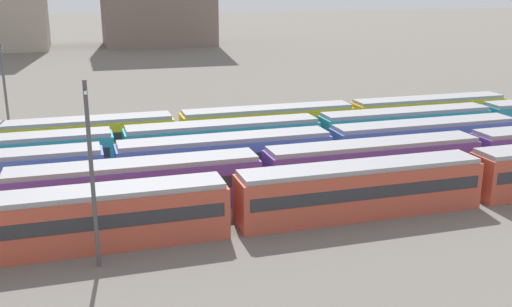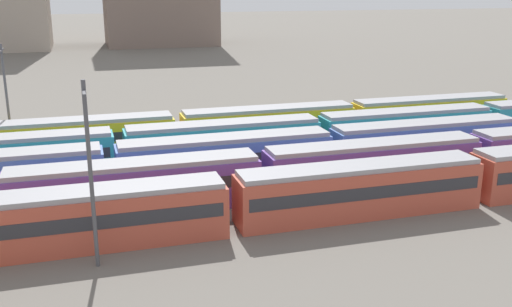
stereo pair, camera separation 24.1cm
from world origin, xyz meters
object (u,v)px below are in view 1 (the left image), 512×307
train_track_4 (268,125)px  catenary_pole_1 (6,95)px  catenary_pole_0 (91,168)px  train_track_3 (484,121)px  train_track_2 (226,158)px  train_track_1 (373,164)px

train_track_4 → catenary_pole_1: (-25.07, 3.00, 3.93)m
catenary_pole_0 → catenary_pole_1: bearing=104.6°
train_track_3 → catenary_pole_0: catenary_pole_0 is taller
catenary_pole_1 → train_track_3: bearing=-9.8°
train_track_2 → catenary_pole_0: catenary_pole_0 is taller
train_track_1 → train_track_4: (-3.86, 15.60, 0.00)m
train_track_4 → train_track_3: bearing=-13.1°
train_track_1 → train_track_3: bearing=29.4°
catenary_pole_0 → train_track_1: bearing=20.3°
train_track_2 → catenary_pole_1: bearing=143.3°
train_track_3 → train_track_4: (-22.33, 5.20, -0.00)m
train_track_3 → catenary_pole_1: size_ratio=10.65×
train_track_3 → catenary_pole_1: bearing=170.2°
train_track_3 → catenary_pole_0: bearing=-155.4°
train_track_1 → catenary_pole_1: 34.62m
train_track_1 → catenary_pole_0: 23.80m
train_track_4 → catenary_pole_0: bearing=-127.4°
catenary_pole_0 → train_track_4: bearing=52.6°
train_track_4 → catenary_pole_0: size_ratio=5.09×
train_track_2 → catenary_pole_1: (-17.96, 13.40, 3.93)m
train_track_1 → train_track_2: (-10.97, 5.20, 0.00)m
catenary_pole_1 → train_track_4: bearing=-6.8°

